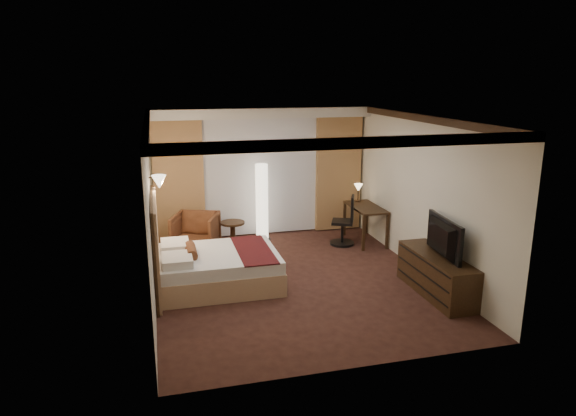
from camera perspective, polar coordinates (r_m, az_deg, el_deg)
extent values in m
cube|color=#321913|center=(8.68, 0.67, -8.01)|extent=(4.50, 5.50, 0.01)
cube|color=white|center=(8.04, 0.73, 10.05)|extent=(4.50, 5.50, 0.01)
cube|color=beige|center=(10.88, -3.11, 4.03)|extent=(4.50, 0.02, 2.70)
cube|color=beige|center=(7.99, -15.08, -0.32)|extent=(0.02, 5.50, 2.70)
cube|color=beige|center=(9.10, 14.51, 1.50)|extent=(0.02, 5.50, 2.70)
cube|color=white|center=(10.48, -2.93, 10.53)|extent=(4.50, 0.50, 0.20)
cube|color=silver|center=(10.82, -3.02, 3.44)|extent=(2.48, 0.04, 2.45)
cube|color=tan|center=(10.56, -12.04, 2.86)|extent=(1.00, 0.14, 2.45)
cube|color=tan|center=(11.22, 5.59, 3.79)|extent=(1.00, 0.14, 2.45)
imported|color=#553019|center=(10.07, -10.23, -2.52)|extent=(1.02, 0.99, 0.83)
imported|color=black|center=(8.15, 16.29, -2.99)|extent=(0.74, 1.16, 0.14)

